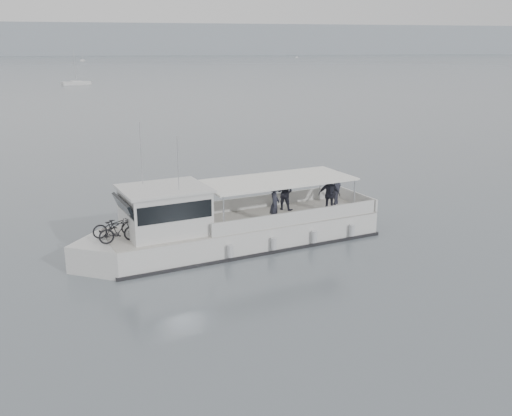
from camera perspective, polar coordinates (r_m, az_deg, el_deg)
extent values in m
plane|color=#555D64|center=(21.87, -15.18, -6.88)|extent=(1400.00, 1400.00, 0.00)
cube|color=#939EA8|center=(580.25, -13.71, 16.03)|extent=(1400.00, 90.00, 28.00)
cube|color=silver|center=(24.56, -1.14, -2.68)|extent=(12.12, 5.81, 1.27)
cube|color=silver|center=(22.80, -14.56, -4.70)|extent=(3.08, 3.08, 1.27)
cube|color=beige|center=(24.37, -1.15, -1.26)|extent=(12.12, 5.81, 0.06)
cube|color=black|center=(24.69, -1.13, -3.54)|extent=(12.33, 5.97, 0.18)
cube|color=silver|center=(26.33, 0.88, 0.71)|extent=(7.61, 1.95, 0.59)
cube|color=silver|center=(23.82, 4.23, -0.98)|extent=(7.61, 1.95, 0.59)
cube|color=silver|center=(27.21, 9.94, 0.97)|extent=(0.84, 3.06, 0.59)
cube|color=silver|center=(22.88, -9.11, -0.32)|extent=(3.66, 3.30, 1.76)
cube|color=black|center=(22.46, -12.80, -0.44)|extent=(1.11, 2.50, 1.13)
cube|color=black|center=(22.80, -9.14, 0.39)|extent=(3.48, 3.29, 0.68)
cube|color=silver|center=(22.64, -9.21, 1.94)|extent=(3.89, 3.54, 0.10)
cube|color=white|center=(24.64, 2.11, 2.80)|extent=(7.14, 4.42, 0.08)
cylinder|color=silver|center=(22.32, -3.25, -0.74)|extent=(0.07, 0.07, 1.61)
cylinder|color=silver|center=(24.76, -5.79, 0.88)|extent=(0.07, 0.07, 1.61)
cylinder|color=silver|center=(25.37, 9.78, 1.09)|extent=(0.07, 0.07, 1.61)
cylinder|color=silver|center=(27.54, 6.43, 2.39)|extent=(0.07, 0.07, 1.61)
cylinder|color=silver|center=(23.04, -11.42, 5.30)|extent=(0.04, 0.04, 2.54)
cylinder|color=silver|center=(21.90, -7.81, 4.40)|extent=(0.04, 0.04, 2.15)
cylinder|color=#BBBDC2|center=(22.50, -2.61, -4.34)|extent=(0.28, 0.28, 0.49)
cylinder|color=#BBBDC2|center=(23.31, 1.78, -3.59)|extent=(0.28, 0.28, 0.49)
cylinder|color=#BBBDC2|center=(24.26, 5.84, -2.88)|extent=(0.28, 0.28, 0.49)
cylinder|color=#BBBDC2|center=(25.32, 9.57, -2.21)|extent=(0.28, 0.28, 0.49)
imported|color=black|center=(22.89, -14.01, -1.74)|extent=(1.76, 0.96, 0.88)
imported|color=black|center=(22.16, -13.56, -2.23)|extent=(1.60, 0.79, 0.93)
imported|color=#272935|center=(23.81, 1.88, 0.38)|extent=(0.63, 0.71, 1.64)
imported|color=#272935|center=(25.78, 2.88, 1.57)|extent=(1.01, 0.97, 1.64)
imported|color=#272935|center=(25.54, 7.34, 1.32)|extent=(1.04, 0.67, 1.64)
imported|color=#272935|center=(26.85, 7.91, 2.02)|extent=(1.18, 1.18, 1.64)
cube|color=silver|center=(429.14, 4.09, 14.79)|extent=(2.58, 5.04, 0.75)
cube|color=silver|center=(429.14, 4.10, 14.84)|extent=(1.69, 1.95, 0.45)
cube|color=silver|center=(135.09, -17.53, 11.80)|extent=(6.48, 4.08, 0.75)
cube|color=silver|center=(135.07, -17.54, 11.94)|extent=(2.64, 2.40, 0.45)
cylinder|color=silver|center=(134.92, -17.66, 13.37)|extent=(0.08, 0.08, 6.80)
cube|color=silver|center=(348.00, -16.93, 13.92)|extent=(2.38, 6.57, 0.75)
cube|color=silver|center=(347.99, -16.94, 13.98)|extent=(1.92, 2.35, 0.45)
cylinder|color=silver|center=(347.93, -16.98, 14.56)|extent=(0.08, 0.08, 7.12)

